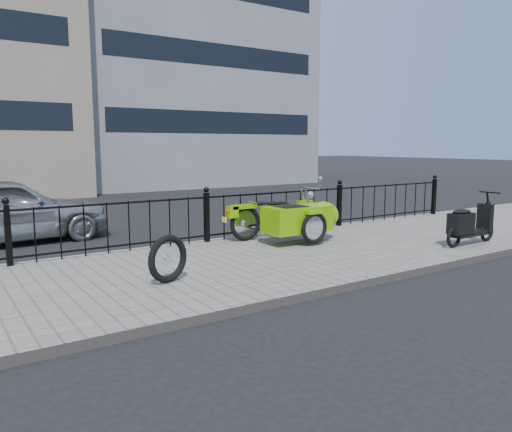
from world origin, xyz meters
TOP-DOWN VIEW (x-y plane):
  - ground at (0.00, 0.00)m, footprint 120.00×120.00m
  - sidewalk at (0.00, -0.50)m, footprint 30.00×3.80m
  - curb at (0.00, 1.44)m, footprint 30.00×0.10m
  - iron_fence at (0.00, 1.30)m, footprint 14.11×0.11m
  - building_grey at (7.00, 16.99)m, footprint 12.00×8.01m
  - motorcycle_sidecar at (1.55, 0.34)m, footprint 2.28×1.48m
  - scooter at (3.94, -1.74)m, footprint 1.46×0.42m
  - spare_tire at (-1.84, -0.98)m, footprint 0.67×0.29m
  - sedan_car at (-3.22, 3.97)m, footprint 4.18×2.00m

SIDE VIEW (x-z plane):
  - ground at x=0.00m, z-range 0.00..0.00m
  - sidewalk at x=0.00m, z-range 0.00..0.12m
  - curb at x=0.00m, z-range 0.00..0.12m
  - spare_tire at x=-1.84m, z-range 0.12..0.79m
  - scooter at x=3.94m, z-range 0.01..1.00m
  - iron_fence at x=0.00m, z-range 0.05..1.12m
  - motorcycle_sidecar at x=1.55m, z-range 0.10..1.09m
  - sedan_car at x=-3.22m, z-range 0.00..1.38m
  - building_grey at x=7.00m, z-range 0.00..15.00m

